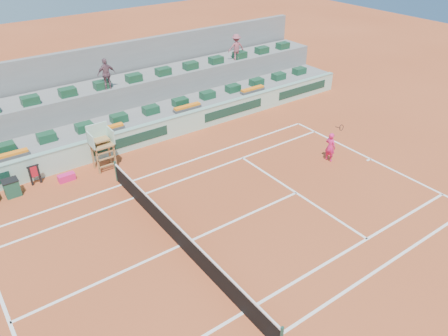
{
  "coord_description": "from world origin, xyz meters",
  "views": [
    {
      "loc": [
        -6.36,
        -11.81,
        11.6
      ],
      "look_at": [
        4.0,
        2.5,
        1.0
      ],
      "focal_mm": 35.0,
      "sensor_mm": 36.0,
      "label": 1
    }
  ],
  "objects_px": {
    "player_bag": "(67,177)",
    "drink_cooler_a": "(12,188)",
    "umpire_chair": "(101,141)",
    "tennis_player": "(330,147)"
  },
  "relations": [
    {
      "from": "drink_cooler_a",
      "to": "tennis_player",
      "type": "height_order",
      "value": "tennis_player"
    },
    {
      "from": "umpire_chair",
      "to": "drink_cooler_a",
      "type": "bearing_deg",
      "value": 178.46
    },
    {
      "from": "player_bag",
      "to": "tennis_player",
      "type": "height_order",
      "value": "tennis_player"
    },
    {
      "from": "umpire_chair",
      "to": "drink_cooler_a",
      "type": "distance_m",
      "value": 4.6
    },
    {
      "from": "player_bag",
      "to": "tennis_player",
      "type": "distance_m",
      "value": 13.48
    },
    {
      "from": "umpire_chair",
      "to": "tennis_player",
      "type": "relative_size",
      "value": 1.05
    },
    {
      "from": "umpire_chair",
      "to": "drink_cooler_a",
      "type": "relative_size",
      "value": 2.86
    },
    {
      "from": "player_bag",
      "to": "umpire_chair",
      "type": "relative_size",
      "value": 0.34
    },
    {
      "from": "player_bag",
      "to": "drink_cooler_a",
      "type": "bearing_deg",
      "value": 175.43
    },
    {
      "from": "player_bag",
      "to": "drink_cooler_a",
      "type": "relative_size",
      "value": 0.96
    }
  ]
}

